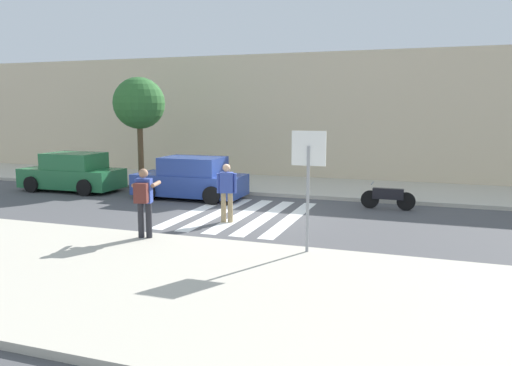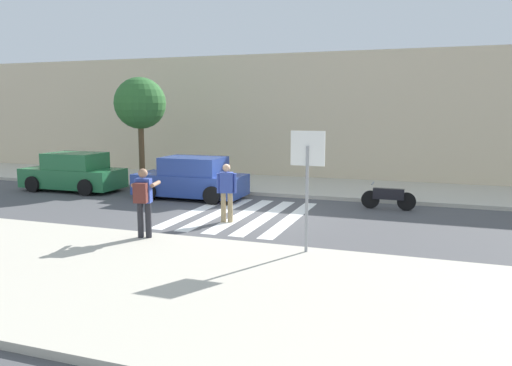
{
  "view_description": "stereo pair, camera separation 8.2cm",
  "coord_description": "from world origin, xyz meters",
  "px_view_note": "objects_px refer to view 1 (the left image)",
  "views": [
    {
      "loc": [
        5.44,
        -14.17,
        3.32
      ],
      "look_at": [
        0.6,
        -0.2,
        1.1
      ],
      "focal_mm": 35.0,
      "sensor_mm": 36.0,
      "label": 1
    },
    {
      "loc": [
        5.52,
        -14.15,
        3.32
      ],
      "look_at": [
        0.6,
        -0.2,
        1.1
      ],
      "focal_mm": 35.0,
      "sensor_mm": 36.0,
      "label": 2
    }
  ],
  "objects_px": {
    "pedestrian_crossing": "(227,190)",
    "street_tree_west": "(139,104)",
    "parked_car_green": "(73,173)",
    "motorcycle": "(388,197)",
    "photographer_with_backpack": "(144,197)",
    "parked_car_blue": "(191,179)",
    "stop_sign": "(308,164)"
  },
  "relations": [
    {
      "from": "pedestrian_crossing",
      "to": "street_tree_west",
      "type": "xyz_separation_m",
      "value": [
        -6.12,
        5.21,
        2.53
      ]
    },
    {
      "from": "pedestrian_crossing",
      "to": "parked_car_green",
      "type": "distance_m",
      "value": 8.68
    },
    {
      "from": "parked_car_green",
      "to": "motorcycle",
      "type": "relative_size",
      "value": 2.33
    },
    {
      "from": "pedestrian_crossing",
      "to": "motorcycle",
      "type": "distance_m",
      "value": 5.58
    },
    {
      "from": "motorcycle",
      "to": "photographer_with_backpack",
      "type": "bearing_deg",
      "value": -130.26
    },
    {
      "from": "parked_car_blue",
      "to": "motorcycle",
      "type": "bearing_deg",
      "value": 2.43
    },
    {
      "from": "stop_sign",
      "to": "street_tree_west",
      "type": "xyz_separation_m",
      "value": [
        -9.16,
        7.87,
        1.4
      ]
    },
    {
      "from": "stop_sign",
      "to": "parked_car_blue",
      "type": "height_order",
      "value": "stop_sign"
    },
    {
      "from": "photographer_with_backpack",
      "to": "motorcycle",
      "type": "distance_m",
      "value": 8.31
    },
    {
      "from": "pedestrian_crossing",
      "to": "photographer_with_backpack",
      "type": "bearing_deg",
      "value": -110.18
    },
    {
      "from": "parked_car_green",
      "to": "motorcycle",
      "type": "distance_m",
      "value": 12.39
    },
    {
      "from": "parked_car_green",
      "to": "parked_car_blue",
      "type": "bearing_deg",
      "value": 0.0
    },
    {
      "from": "pedestrian_crossing",
      "to": "street_tree_west",
      "type": "relative_size",
      "value": 0.38
    },
    {
      "from": "parked_car_blue",
      "to": "street_tree_west",
      "type": "xyz_separation_m",
      "value": [
        -3.36,
        2.01,
        2.78
      ]
    },
    {
      "from": "street_tree_west",
      "to": "parked_car_blue",
      "type": "bearing_deg",
      "value": -30.91
    },
    {
      "from": "pedestrian_crossing",
      "to": "stop_sign",
      "type": "bearing_deg",
      "value": -41.13
    },
    {
      "from": "parked_car_green",
      "to": "pedestrian_crossing",
      "type": "bearing_deg",
      "value": -21.65
    },
    {
      "from": "photographer_with_backpack",
      "to": "parked_car_blue",
      "type": "relative_size",
      "value": 0.42
    },
    {
      "from": "parked_car_blue",
      "to": "motorcycle",
      "type": "height_order",
      "value": "parked_car_blue"
    },
    {
      "from": "parked_car_blue",
      "to": "street_tree_west",
      "type": "bearing_deg",
      "value": 149.09
    },
    {
      "from": "stop_sign",
      "to": "street_tree_west",
      "type": "height_order",
      "value": "street_tree_west"
    },
    {
      "from": "photographer_with_backpack",
      "to": "parked_car_blue",
      "type": "xyz_separation_m",
      "value": [
        -1.73,
        6.01,
        -0.44
      ]
    },
    {
      "from": "pedestrian_crossing",
      "to": "parked_car_blue",
      "type": "distance_m",
      "value": 4.24
    },
    {
      "from": "photographer_with_backpack",
      "to": "pedestrian_crossing",
      "type": "xyz_separation_m",
      "value": [
        1.03,
        2.81,
        -0.19
      ]
    },
    {
      "from": "parked_car_green",
      "to": "street_tree_west",
      "type": "bearing_deg",
      "value": 45.99
    },
    {
      "from": "pedestrian_crossing",
      "to": "parked_car_green",
      "type": "bearing_deg",
      "value": 158.35
    },
    {
      "from": "photographer_with_backpack",
      "to": "stop_sign",
      "type": "bearing_deg",
      "value": 2.22
    },
    {
      "from": "parked_car_green",
      "to": "parked_car_blue",
      "type": "height_order",
      "value": "same"
    },
    {
      "from": "stop_sign",
      "to": "pedestrian_crossing",
      "type": "relative_size",
      "value": 1.56
    },
    {
      "from": "street_tree_west",
      "to": "pedestrian_crossing",
      "type": "bearing_deg",
      "value": -40.4
    },
    {
      "from": "stop_sign",
      "to": "photographer_with_backpack",
      "type": "xyz_separation_m",
      "value": [
        -4.07,
        -0.16,
        -0.94
      ]
    },
    {
      "from": "stop_sign",
      "to": "motorcycle",
      "type": "bearing_deg",
      "value": 78.31
    }
  ]
}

